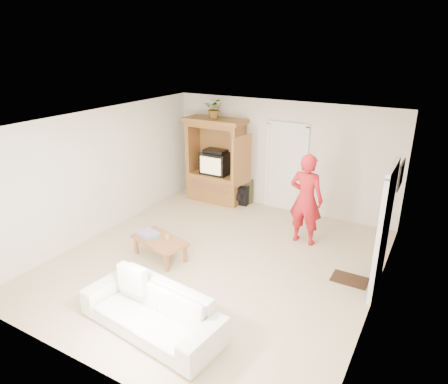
% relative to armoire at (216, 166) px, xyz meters
% --- Properties ---
extents(floor, '(6.00, 6.00, 0.00)m').
position_rel_armoire_xyz_m(floor, '(1.58, -2.66, -0.91)').
color(floor, tan).
rests_on(floor, ground).
extents(ceiling, '(6.00, 6.00, 0.00)m').
position_rel_armoire_xyz_m(ceiling, '(1.58, -2.66, 1.69)').
color(ceiling, white).
rests_on(ceiling, floor).
extents(wall_back, '(5.50, 0.00, 5.50)m').
position_rel_armoire_xyz_m(wall_back, '(1.58, 0.34, 0.39)').
color(wall_back, silver).
rests_on(wall_back, floor).
extents(wall_front, '(5.50, 0.00, 5.50)m').
position_rel_armoire_xyz_m(wall_front, '(1.58, -5.66, 0.39)').
color(wall_front, silver).
rests_on(wall_front, floor).
extents(wall_left, '(0.00, 6.00, 6.00)m').
position_rel_armoire_xyz_m(wall_left, '(-1.17, -2.66, 0.39)').
color(wall_left, silver).
rests_on(wall_left, floor).
extents(wall_right, '(0.00, 6.00, 6.00)m').
position_rel_armoire_xyz_m(wall_right, '(4.33, -2.66, 0.39)').
color(wall_right, silver).
rests_on(wall_right, floor).
extents(armoire, '(1.82, 1.14, 2.10)m').
position_rel_armoire_xyz_m(armoire, '(0.00, 0.00, 0.00)').
color(armoire, olive).
rests_on(armoire, floor).
extents(door_back, '(0.85, 0.05, 2.04)m').
position_rel_armoire_xyz_m(door_back, '(1.73, 0.31, 0.11)').
color(door_back, white).
rests_on(door_back, floor).
extents(doorway_right, '(0.05, 0.90, 2.04)m').
position_rel_armoire_xyz_m(doorway_right, '(4.30, -2.06, 0.11)').
color(doorway_right, black).
rests_on(doorway_right, floor).
extents(framed_picture, '(0.03, 0.60, 0.48)m').
position_rel_armoire_xyz_m(framed_picture, '(4.31, -0.76, 0.69)').
color(framed_picture, black).
rests_on(framed_picture, wall_right).
extents(doormat, '(0.60, 0.40, 0.02)m').
position_rel_armoire_xyz_m(doormat, '(3.88, -2.06, -0.90)').
color(doormat, '#382316').
rests_on(doormat, floor).
extents(plant, '(0.51, 0.46, 0.48)m').
position_rel_armoire_xyz_m(plant, '(-0.02, -0.03, 1.43)').
color(plant, '#4C7238').
rests_on(plant, armoire).
extents(man, '(0.70, 0.48, 1.86)m').
position_rel_armoire_xyz_m(man, '(2.71, -1.11, 0.02)').
color(man, red).
rests_on(man, floor).
extents(sofa, '(2.23, 1.09, 0.63)m').
position_rel_armoire_xyz_m(sofa, '(1.73, -4.71, -0.60)').
color(sofa, white).
rests_on(sofa, floor).
extents(coffee_table, '(1.16, 0.81, 0.39)m').
position_rel_armoire_xyz_m(coffee_table, '(0.59, -3.07, -0.57)').
color(coffee_table, '#A46838').
rests_on(coffee_table, floor).
extents(towel, '(0.43, 0.36, 0.08)m').
position_rel_armoire_xyz_m(towel, '(0.32, -3.07, -0.48)').
color(towel, '#E14BAD').
rests_on(towel, coffee_table).
extents(candle, '(0.08, 0.08, 0.10)m').
position_rel_armoire_xyz_m(candle, '(0.73, -3.02, -0.47)').
color(candle, tan).
rests_on(candle, coffee_table).
extents(backpack_black, '(0.40, 0.25, 0.48)m').
position_rel_armoire_xyz_m(backpack_black, '(0.69, 0.01, -0.67)').
color(backpack_black, black).
rests_on(backpack_black, floor).
extents(backpack_olive, '(0.38, 0.33, 0.61)m').
position_rel_armoire_xyz_m(backpack_olive, '(0.73, 0.19, -0.60)').
color(backpack_olive, '#47442B').
rests_on(backpack_olive, floor).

